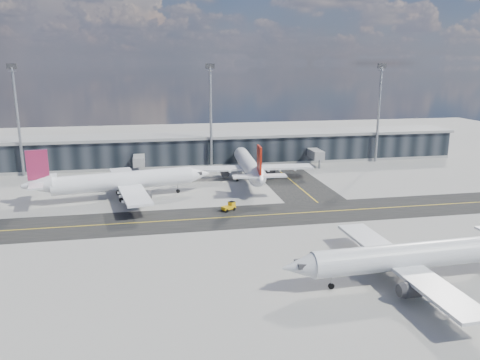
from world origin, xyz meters
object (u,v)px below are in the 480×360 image
(airliner_af, at_px, (121,181))
(service_van, at_px, (268,173))
(airliner_redtail, at_px, (249,166))
(baggage_tug, at_px, (230,206))
(airliner_near, at_px, (411,256))

(airliner_af, distance_m, service_van, 39.69)
(airliner_redtail, xyz_separation_m, baggage_tug, (-8.85, -23.74, -2.97))
(baggage_tug, bearing_deg, airliner_af, -151.18)
(airliner_af, bearing_deg, baggage_tug, 49.36)
(airliner_near, bearing_deg, airliner_af, 38.18)
(airliner_af, xyz_separation_m, service_van, (36.79, 14.57, -3.09))
(airliner_near, xyz_separation_m, service_van, (-4.09, 63.09, -2.71))
(airliner_af, relative_size, airliner_redtail, 1.02)
(airliner_near, height_order, baggage_tug, airliner_near)
(airliner_redtail, relative_size, airliner_near, 1.09)
(airliner_af, relative_size, baggage_tug, 12.92)
(baggage_tug, height_order, service_van, baggage_tug)
(baggage_tug, distance_m, service_van, 31.33)
(airliner_redtail, bearing_deg, airliner_af, -157.14)
(airliner_near, xyz_separation_m, baggage_tug, (-19.00, 35.54, -2.67))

